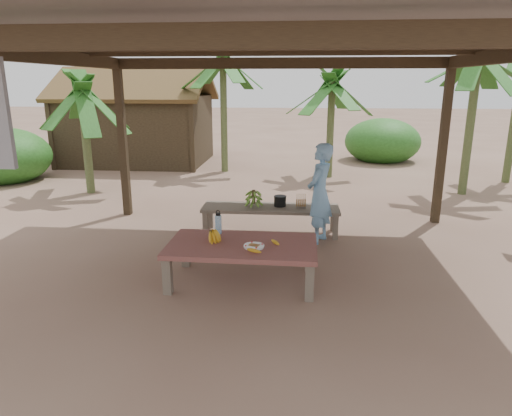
# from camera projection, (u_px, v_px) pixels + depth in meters

# --- Properties ---
(ground) EXTENTS (80.00, 80.00, 0.00)m
(ground) POSITION_uv_depth(u_px,v_px,m) (269.00, 267.00, 6.12)
(ground) COLOR brown
(ground) RESTS_ON ground
(pavilion) EXTENTS (6.60, 5.60, 2.95)m
(pavilion) POSITION_uv_depth(u_px,v_px,m) (269.00, 48.00, 5.37)
(pavilion) COLOR black
(pavilion) RESTS_ON ground
(work_table) EXTENTS (1.81, 1.03, 0.50)m
(work_table) POSITION_uv_depth(u_px,v_px,m) (242.00, 249.00, 5.55)
(work_table) COLOR brown
(work_table) RESTS_ON ground
(bench) EXTENTS (2.21, 0.62, 0.45)m
(bench) POSITION_uv_depth(u_px,v_px,m) (271.00, 210.00, 7.38)
(bench) COLOR brown
(bench) RESTS_ON ground
(ripe_banana_bunch) EXTENTS (0.27, 0.23, 0.16)m
(ripe_banana_bunch) POSITION_uv_depth(u_px,v_px,m) (211.00, 235.00, 5.60)
(ripe_banana_bunch) COLOR yellow
(ripe_banana_bunch) RESTS_ON work_table
(plate) EXTENTS (0.25, 0.25, 0.04)m
(plate) POSITION_uv_depth(u_px,v_px,m) (254.00, 246.00, 5.39)
(plate) COLOR white
(plate) RESTS_ON work_table
(loose_banana_front) EXTENTS (0.18, 0.07, 0.04)m
(loose_banana_front) POSITION_uv_depth(u_px,v_px,m) (254.00, 251.00, 5.24)
(loose_banana_front) COLOR yellow
(loose_banana_front) RESTS_ON work_table
(loose_banana_side) EXTENTS (0.13, 0.14, 0.04)m
(loose_banana_side) POSITION_uv_depth(u_px,v_px,m) (275.00, 242.00, 5.51)
(loose_banana_side) COLOR yellow
(loose_banana_side) RESTS_ON work_table
(water_flask) EXTENTS (0.08, 0.08, 0.31)m
(water_flask) POSITION_uv_depth(u_px,v_px,m) (218.00, 224.00, 5.87)
(water_flask) COLOR #3E8BC3
(water_flask) RESTS_ON work_table
(green_banana_stalk) EXTENTS (0.25, 0.25, 0.29)m
(green_banana_stalk) POSITION_uv_depth(u_px,v_px,m) (254.00, 198.00, 7.35)
(green_banana_stalk) COLOR #598C2D
(green_banana_stalk) RESTS_ON bench
(cooking_pot) EXTENTS (0.19, 0.19, 0.16)m
(cooking_pot) POSITION_uv_depth(u_px,v_px,m) (280.00, 201.00, 7.38)
(cooking_pot) COLOR black
(cooking_pot) RESTS_ON bench
(skewer_rack) EXTENTS (0.18, 0.08, 0.24)m
(skewer_rack) POSITION_uv_depth(u_px,v_px,m) (301.00, 201.00, 7.24)
(skewer_rack) COLOR #A57F47
(skewer_rack) RESTS_ON bench
(woman) EXTENTS (0.56, 0.66, 1.53)m
(woman) POSITION_uv_depth(u_px,v_px,m) (320.00, 194.00, 6.89)
(woman) COLOR #72A8D9
(woman) RESTS_ON ground
(hut) EXTENTS (4.40, 3.43, 2.85)m
(hut) POSITION_uv_depth(u_px,v_px,m) (139.00, 126.00, 13.90)
(hut) COLOR black
(hut) RESTS_ON ground
(banana_plant_ne) EXTENTS (1.80, 1.80, 3.19)m
(banana_plant_ne) POSITION_uv_depth(u_px,v_px,m) (477.00, 67.00, 9.41)
(banana_plant_ne) COLOR #596638
(banana_plant_ne) RESTS_ON ground
(banana_plant_n) EXTENTS (1.80, 1.80, 2.61)m
(banana_plant_n) POSITION_uv_depth(u_px,v_px,m) (332.00, 93.00, 11.38)
(banana_plant_n) COLOR #596638
(banana_plant_n) RESTS_ON ground
(banana_plant_nw) EXTENTS (1.80, 1.80, 3.25)m
(banana_plant_nw) POSITION_uv_depth(u_px,v_px,m) (223.00, 68.00, 11.96)
(banana_plant_nw) COLOR #596638
(banana_plant_nw) RESTS_ON ground
(banana_plant_w) EXTENTS (1.80, 1.80, 2.44)m
(banana_plant_w) POSITION_uv_depth(u_px,v_px,m) (82.00, 103.00, 9.73)
(banana_plant_w) COLOR #596638
(banana_plant_w) RESTS_ON ground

